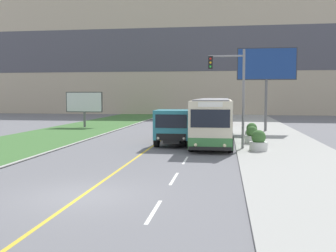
% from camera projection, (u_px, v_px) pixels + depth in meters
% --- Properties ---
extents(ground_plane, '(300.00, 300.00, 0.00)m').
position_uv_depth(ground_plane, '(82.00, 196.00, 13.35)').
color(ground_plane, slate).
extents(lane_marking_centre, '(2.88, 140.00, 0.01)m').
position_uv_depth(lane_marking_centre, '(104.00, 186.00, 14.73)').
color(lane_marking_centre, gold).
rests_on(lane_marking_centre, ground_plane).
extents(apartment_block_background, '(80.00, 8.04, 21.47)m').
position_uv_depth(apartment_block_background, '(199.00, 55.00, 71.19)').
color(apartment_block_background, '#BCAD93').
rests_on(apartment_block_background, ground_plane).
extents(city_bus, '(2.68, 12.73, 3.15)m').
position_uv_depth(city_bus, '(213.00, 120.00, 28.48)').
color(city_bus, beige).
rests_on(city_bus, ground_plane).
extents(dump_truck, '(2.46, 6.79, 2.44)m').
position_uv_depth(dump_truck, '(175.00, 127.00, 26.80)').
color(dump_truck, black).
rests_on(dump_truck, ground_plane).
extents(car_distant, '(1.80, 4.30, 1.45)m').
position_uv_depth(car_distant, '(217.00, 119.00, 44.49)').
color(car_distant, maroon).
rests_on(car_distant, ground_plane).
extents(traffic_light_mast, '(2.28, 0.32, 6.24)m').
position_uv_depth(traffic_light_mast, '(233.00, 86.00, 24.48)').
color(traffic_light_mast, slate).
rests_on(traffic_light_mast, ground_plane).
extents(billboard_large, '(5.39, 0.24, 7.77)m').
position_uv_depth(billboard_large, '(267.00, 67.00, 36.15)').
color(billboard_large, '#59595B').
rests_on(billboard_large, ground_plane).
extents(billboard_small, '(3.95, 0.24, 3.75)m').
position_uv_depth(billboard_small, '(84.00, 103.00, 41.44)').
color(billboard_small, '#59595B').
rests_on(billboard_small, ground_plane).
extents(planter_round_near, '(1.07, 1.07, 1.24)m').
position_uv_depth(planter_round_near, '(259.00, 141.00, 23.71)').
color(planter_round_near, silver).
rests_on(planter_round_near, sidewalk_right).
extents(planter_round_second, '(1.00, 1.00, 1.19)m').
position_uv_depth(planter_round_second, '(252.00, 136.00, 27.34)').
color(planter_round_second, silver).
rests_on(planter_round_second, sidewalk_right).
extents(planter_round_third, '(1.04, 1.04, 1.16)m').
position_uv_depth(planter_round_third, '(252.00, 131.00, 30.91)').
color(planter_round_third, silver).
rests_on(planter_round_third, sidewalk_right).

